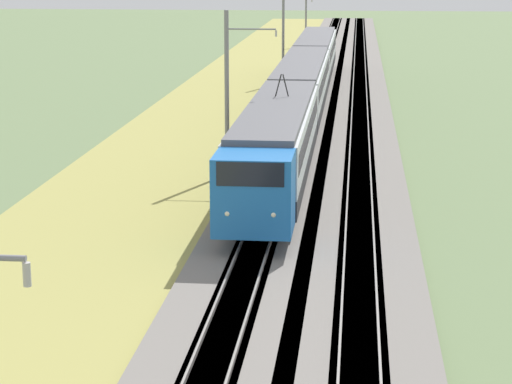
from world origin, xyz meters
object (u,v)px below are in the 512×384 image
at_px(catenary_mast_far, 284,34).
at_px(catenary_mast_distant, 306,13).
at_px(passenger_train, 302,85).
at_px(catenary_mast_mid, 228,92).

distance_m(catenary_mast_far, catenary_mast_distant, 36.95).
xyz_separation_m(passenger_train, catenary_mast_distant, (56.45, 2.65, 1.53)).
relative_size(catenary_mast_mid, catenary_mast_distant, 1.07).
height_order(passenger_train, catenary_mast_far, catenary_mast_far).
bearing_deg(passenger_train, catenary_mast_far, -172.23).
bearing_deg(catenary_mast_far, passenger_train, -172.23).
height_order(passenger_train, catenary_mast_distant, catenary_mast_distant).
bearing_deg(catenary_mast_distant, catenary_mast_mid, 180.00).
height_order(catenary_mast_mid, catenary_mast_distant, catenary_mast_mid).
bearing_deg(catenary_mast_mid, catenary_mast_distant, -0.00).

